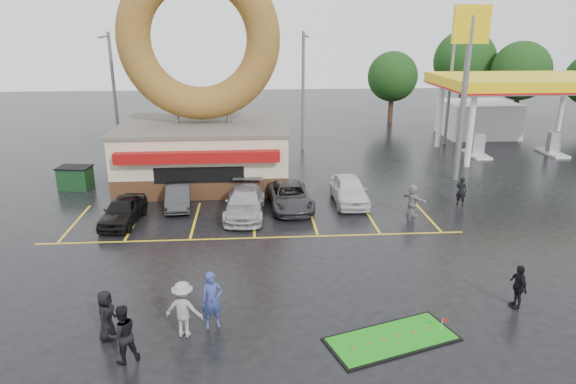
{
  "coord_description": "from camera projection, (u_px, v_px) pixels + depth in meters",
  "views": [
    {
      "loc": [
        -0.02,
        -18.77,
        9.57
      ],
      "look_at": [
        1.58,
        3.49,
        2.2
      ],
      "focal_mm": 32.0,
      "sensor_mm": 36.0,
      "label": 1
    }
  ],
  "objects": [
    {
      "name": "ground",
      "position": [
        255.0,
        271.0,
        20.78
      ],
      "size": [
        120.0,
        120.0,
        0.0
      ],
      "primitive_type": "plane",
      "color": "black",
      "rests_on": "ground"
    },
    {
      "name": "donut_shop",
      "position": [
        203.0,
        110.0,
        31.46
      ],
      "size": [
        10.2,
        8.7,
        13.5
      ],
      "color": "#472B19",
      "rests_on": "ground"
    },
    {
      "name": "gas_station",
      "position": [
        503.0,
        101.0,
        40.82
      ],
      "size": [
        12.3,
        13.65,
        5.9
      ],
      "color": "silver",
      "rests_on": "ground"
    },
    {
      "name": "shell_sign",
      "position": [
        468.0,
        61.0,
        30.72
      ],
      "size": [
        2.2,
        0.36,
        10.6
      ],
      "color": "slate",
      "rests_on": "ground"
    },
    {
      "name": "streetlight_left",
      "position": [
        114.0,
        92.0,
        37.47
      ],
      "size": [
        0.4,
        2.21,
        9.0
      ],
      "color": "slate",
      "rests_on": "ground"
    },
    {
      "name": "streetlight_mid",
      "position": [
        303.0,
        89.0,
        39.37
      ],
      "size": [
        0.4,
        2.21,
        9.0
      ],
      "color": "slate",
      "rests_on": "ground"
    },
    {
      "name": "streetlight_right",
      "position": [
        451.0,
        86.0,
        41.14
      ],
      "size": [
        0.4,
        2.21,
        9.0
      ],
      "color": "slate",
      "rests_on": "ground"
    },
    {
      "name": "tree_far_a",
      "position": [
        521.0,
        71.0,
        49.35
      ],
      "size": [
        5.6,
        5.6,
        8.0
      ],
      "color": "#332114",
      "rests_on": "ground"
    },
    {
      "name": "tree_far_c",
      "position": [
        465.0,
        61.0,
        52.66
      ],
      "size": [
        6.3,
        6.3,
        9.0
      ],
      "color": "#332114",
      "rests_on": "ground"
    },
    {
      "name": "tree_far_d",
      "position": [
        393.0,
        77.0,
        50.63
      ],
      "size": [
        4.9,
        4.9,
        7.0
      ],
      "color": "#332114",
      "rests_on": "ground"
    },
    {
      "name": "car_black",
      "position": [
        123.0,
        210.0,
        25.6
      ],
      "size": [
        2.0,
        4.07,
        1.34
      ],
      "primitive_type": "imported",
      "rotation": [
        0.0,
        0.0,
        -0.11
      ],
      "color": "black",
      "rests_on": "ground"
    },
    {
      "name": "car_dgrey",
      "position": [
        178.0,
        196.0,
        27.89
      ],
      "size": [
        1.64,
        3.8,
        1.22
      ],
      "primitive_type": "imported",
      "rotation": [
        0.0,
        0.0,
        0.1
      ],
      "color": "#2B2B2E",
      "rests_on": "ground"
    },
    {
      "name": "car_silver",
      "position": [
        245.0,
        202.0,
        26.65
      ],
      "size": [
        2.27,
        4.95,
        1.4
      ],
      "primitive_type": "imported",
      "rotation": [
        0.0,
        0.0,
        -0.06
      ],
      "color": "#A4A5A9",
      "rests_on": "ground"
    },
    {
      "name": "car_grey",
      "position": [
        290.0,
        196.0,
        27.74
      ],
      "size": [
        2.48,
        4.84,
        1.31
      ],
      "primitive_type": "imported",
      "rotation": [
        0.0,
        0.0,
        0.07
      ],
      "color": "#333235",
      "rests_on": "ground"
    },
    {
      "name": "car_white",
      "position": [
        349.0,
        190.0,
        28.49
      ],
      "size": [
        1.81,
        4.43,
        1.51
      ],
      "primitive_type": "imported",
      "rotation": [
        0.0,
        0.0,
        -0.01
      ],
      "color": "silver",
      "rests_on": "ground"
    },
    {
      "name": "person_blue",
      "position": [
        212.0,
        300.0,
        16.7
      ],
      "size": [
        0.81,
        0.64,
        1.96
      ],
      "primitive_type": "imported",
      "rotation": [
        0.0,
        0.0,
        0.26
      ],
      "color": "navy",
      "rests_on": "ground"
    },
    {
      "name": "person_blackjkt",
      "position": [
        122.0,
        334.0,
        14.98
      ],
      "size": [
        1.12,
        1.04,
        1.84
      ],
      "primitive_type": "imported",
      "rotation": [
        0.0,
        0.0,
        3.65
      ],
      "color": "black",
      "rests_on": "ground"
    },
    {
      "name": "person_hoodie",
      "position": [
        183.0,
        309.0,
        16.25
      ],
      "size": [
        1.34,
        0.95,
        1.89
      ],
      "primitive_type": "imported",
      "rotation": [
        0.0,
        0.0,
        2.92
      ],
      "color": "gray",
      "rests_on": "ground"
    },
    {
      "name": "person_bystander",
      "position": [
        106.0,
        315.0,
        16.12
      ],
      "size": [
        0.64,
        0.88,
        1.66
      ],
      "primitive_type": "imported",
      "rotation": [
        0.0,
        0.0,
        1.42
      ],
      "color": "black",
      "rests_on": "ground"
    },
    {
      "name": "person_cameraman",
      "position": [
        518.0,
        286.0,
        17.95
      ],
      "size": [
        0.44,
        0.96,
        1.61
      ],
      "primitive_type": "imported",
      "rotation": [
        0.0,
        0.0,
        -1.52
      ],
      "color": "black",
      "rests_on": "ground"
    },
    {
      "name": "person_walker_near",
      "position": [
        412.0,
        200.0,
        26.57
      ],
      "size": [
        1.2,
        1.63,
        1.7
      ],
      "primitive_type": "imported",
      "rotation": [
        0.0,
        0.0,
        2.07
      ],
      "color": "gray",
      "rests_on": "ground"
    },
    {
      "name": "person_walker_far",
      "position": [
        461.0,
        191.0,
        28.11
      ],
      "size": [
        0.7,
        0.67,
        1.61
      ],
      "primitive_type": "imported",
      "rotation": [
        0.0,
        0.0,
        2.46
      ],
      "color": "black",
      "rests_on": "ground"
    },
    {
      "name": "dumpster",
      "position": [
        75.0,
        178.0,
        30.96
      ],
      "size": [
        1.95,
        1.44,
        1.3
      ],
      "primitive_type": "cube",
      "rotation": [
        0.0,
        0.0,
        -0.14
      ],
      "color": "#173C1D",
      "rests_on": "ground"
    },
    {
      "name": "putting_green",
      "position": [
        392.0,
        339.0,
        16.27
      ],
      "size": [
        4.52,
        3.02,
        0.52
      ],
      "color": "black",
      "rests_on": "ground"
    }
  ]
}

